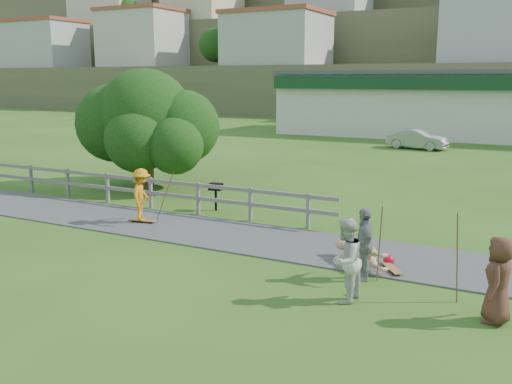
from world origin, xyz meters
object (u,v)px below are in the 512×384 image
(spectator_a, at_px, (345,261))
(tree, at_px, (146,141))
(bbq, at_px, (216,197))
(skater_rider, at_px, (142,198))
(spectator_b, at_px, (364,244))
(skater_fallen, at_px, (361,253))
(spectator_c, at_px, (498,280))
(car_silver, at_px, (417,139))

(spectator_a, relative_size, tree, 0.28)
(bbq, bearing_deg, skater_rider, -122.46)
(spectator_a, bearing_deg, skater_rider, -107.47)
(bbq, bearing_deg, spectator_b, -42.14)
(spectator_b, relative_size, tree, 0.27)
(skater_fallen, relative_size, spectator_b, 1.10)
(skater_rider, relative_size, spectator_a, 0.94)
(skater_rider, height_order, spectator_c, spectator_c)
(skater_rider, height_order, bbq, skater_rider)
(skater_rider, distance_m, spectator_b, 7.92)
(spectator_c, bearing_deg, skater_fallen, -120.54)
(spectator_a, height_order, spectator_b, spectator_a)
(skater_rider, relative_size, spectator_b, 0.99)
(spectator_a, height_order, tree, tree)
(spectator_a, height_order, car_silver, spectator_a)
(spectator_a, bearing_deg, car_silver, -166.17)
(spectator_b, distance_m, spectator_c, 3.12)
(car_silver, height_order, bbq, car_silver)
(bbq, bearing_deg, skater_fallen, -37.52)
(skater_fallen, distance_m, tree, 12.65)
(skater_fallen, distance_m, bbq, 7.14)
(skater_fallen, relative_size, bbq, 1.92)
(spectator_b, xyz_separation_m, tree, (-11.46, 6.69, 1.12))
(spectator_c, height_order, bbq, spectator_c)
(spectator_c, xyz_separation_m, tree, (-14.39, 7.79, 1.13))
(car_silver, bearing_deg, tree, 168.08)
(spectator_c, bearing_deg, spectator_a, -81.97)
(skater_rider, distance_m, bbq, 2.85)
(spectator_b, bearing_deg, tree, -149.97)
(tree, bearing_deg, spectator_c, -28.43)
(spectator_a, height_order, spectator_c, spectator_a)
(spectator_c, distance_m, car_silver, 27.38)
(spectator_c, distance_m, tree, 16.40)
(spectator_b, height_order, spectator_c, spectator_b)
(spectator_c, xyz_separation_m, bbq, (-9.53, 5.40, -0.35))
(spectator_c, relative_size, tree, 0.27)
(bbq, bearing_deg, tree, 144.77)
(skater_rider, distance_m, skater_fallen, 7.46)
(spectator_b, bearing_deg, spectator_a, -27.41)
(skater_rider, distance_m, spectator_a, 8.41)
(car_silver, bearing_deg, spectator_c, -155.58)
(skater_rider, xyz_separation_m, bbq, (1.13, 2.60, -0.35))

